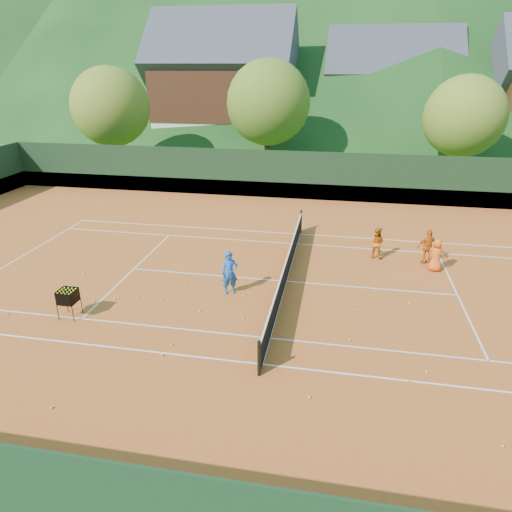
% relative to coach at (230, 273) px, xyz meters
% --- Properties ---
extents(ground, '(400.00, 400.00, 0.00)m').
position_rel_coach_xyz_m(ground, '(1.93, 1.39, -0.85)').
color(ground, '#2A5219').
rests_on(ground, ground).
extents(clay_court, '(40.00, 24.00, 0.02)m').
position_rel_coach_xyz_m(clay_court, '(1.93, 1.39, -0.84)').
color(clay_court, '#B9531E').
rests_on(clay_court, ground).
extents(coach, '(0.71, 0.60, 1.66)m').
position_rel_coach_xyz_m(coach, '(0.00, 0.00, 0.00)').
color(coach, '#1A54AD').
rests_on(coach, clay_court).
extents(student_a, '(0.82, 0.72, 1.42)m').
position_rel_coach_xyz_m(student_a, '(5.50, 4.49, -0.12)').
color(student_a, '#CA6811').
rests_on(student_a, clay_court).
extents(student_b, '(0.97, 0.59, 1.54)m').
position_rel_coach_xyz_m(student_b, '(7.60, 4.20, -0.06)').
color(student_b, orange).
rests_on(student_b, clay_court).
extents(student_c, '(0.75, 0.55, 1.40)m').
position_rel_coach_xyz_m(student_c, '(7.83, 3.51, -0.13)').
color(student_c, orange).
rests_on(student_c, clay_court).
extents(tennis_ball_0, '(0.07, 0.07, 0.07)m').
position_rel_coach_xyz_m(tennis_ball_0, '(0.54, -0.20, -0.80)').
color(tennis_ball_0, '#CCDA24').
rests_on(tennis_ball_0, clay_court).
extents(tennis_ball_1, '(0.07, 0.07, 0.07)m').
position_rel_coach_xyz_m(tennis_ball_1, '(-4.68, -1.54, -0.80)').
color(tennis_ball_1, '#CCDA24').
rests_on(tennis_ball_1, clay_court).
extents(tennis_ball_3, '(0.07, 0.07, 0.07)m').
position_rel_coach_xyz_m(tennis_ball_3, '(-6.27, 0.54, -0.80)').
color(tennis_ball_3, '#CCDA24').
rests_on(tennis_ball_3, clay_court).
extents(tennis_ball_4, '(0.07, 0.07, 0.07)m').
position_rel_coach_xyz_m(tennis_ball_4, '(-4.00, -1.26, -0.80)').
color(tennis_ball_4, '#CCDA24').
rests_on(tennis_ball_4, clay_court).
extents(tennis_ball_5, '(0.07, 0.07, 0.07)m').
position_rel_coach_xyz_m(tennis_ball_5, '(6.48, 0.34, -0.80)').
color(tennis_ball_5, '#CCDA24').
rests_on(tennis_ball_5, clay_court).
extents(tennis_ball_6, '(0.07, 0.07, 0.07)m').
position_rel_coach_xyz_m(tennis_ball_6, '(-7.11, -2.96, -0.80)').
color(tennis_ball_6, '#CCDA24').
rests_on(tennis_ball_6, clay_court).
extents(tennis_ball_7, '(0.07, 0.07, 0.07)m').
position_rel_coach_xyz_m(tennis_ball_7, '(0.86, -1.72, -0.80)').
color(tennis_ball_7, '#CCDA24').
rests_on(tennis_ball_7, clay_court).
extents(tennis_ball_8, '(0.07, 0.07, 0.07)m').
position_rel_coach_xyz_m(tennis_ball_8, '(-2.91, -6.85, -0.80)').
color(tennis_ball_8, '#CCDA24').
rests_on(tennis_ball_8, clay_court).
extents(tennis_ball_9, '(0.07, 0.07, 0.07)m').
position_rel_coach_xyz_m(tennis_ball_9, '(-1.03, -4.23, -0.80)').
color(tennis_ball_9, '#CCDA24').
rests_on(tennis_ball_9, clay_court).
extents(tennis_ball_10, '(0.07, 0.07, 0.07)m').
position_rel_coach_xyz_m(tennis_ball_10, '(6.48, -3.63, -0.80)').
color(tennis_ball_10, '#CCDA24').
rests_on(tennis_ball_10, clay_court).
extents(tennis_ball_11, '(0.07, 0.07, 0.07)m').
position_rel_coach_xyz_m(tennis_ball_11, '(-2.15, 0.44, -0.80)').
color(tennis_ball_11, '#CCDA24').
rests_on(tennis_ball_11, clay_court).
extents(tennis_ball_12, '(0.07, 0.07, 0.07)m').
position_rel_coach_xyz_m(tennis_ball_12, '(-1.79, 0.31, -0.80)').
color(tennis_ball_12, '#CCDA24').
rests_on(tennis_ball_12, clay_court).
extents(tennis_ball_13, '(0.07, 0.07, 0.07)m').
position_rel_coach_xyz_m(tennis_ball_13, '(4.68, -0.51, -0.80)').
color(tennis_ball_13, '#CCDA24').
rests_on(tennis_ball_13, clay_court).
extents(tennis_ball_14, '(0.07, 0.07, 0.07)m').
position_rel_coach_xyz_m(tennis_ball_14, '(3.37, -5.29, -0.80)').
color(tennis_ball_14, '#CCDA24').
rests_on(tennis_ball_14, clay_court).
extents(tennis_ball_15, '(0.07, 0.07, 0.07)m').
position_rel_coach_xyz_m(tennis_ball_15, '(-0.70, -1.57, -0.80)').
color(tennis_ball_15, '#CCDA24').
rests_on(tennis_ball_15, clay_court).
extents(tennis_ball_16, '(0.07, 0.07, 0.07)m').
position_rel_coach_xyz_m(tennis_ball_16, '(5.95, -4.14, -0.80)').
color(tennis_ball_16, '#CCDA24').
rests_on(tennis_ball_16, clay_court).
extents(tennis_ball_17, '(0.07, 0.07, 0.07)m').
position_rel_coach_xyz_m(tennis_ball_17, '(4.41, -2.40, -0.80)').
color(tennis_ball_17, '#CCDA24').
rests_on(tennis_ball_17, clay_court).
extents(tennis_ball_18, '(0.07, 0.07, 0.07)m').
position_rel_coach_xyz_m(tennis_ball_18, '(-0.93, -3.68, -0.80)').
color(tennis_ball_18, '#CCDA24').
rests_on(tennis_ball_18, clay_court).
extents(tennis_ball_19, '(0.07, 0.07, 0.07)m').
position_rel_coach_xyz_m(tennis_ball_19, '(7.75, -6.11, -0.80)').
color(tennis_ball_19, '#CCDA24').
rests_on(tennis_ball_19, clay_court).
extents(tennis_ball_20, '(0.07, 0.07, 0.07)m').
position_rel_coach_xyz_m(tennis_ball_20, '(-3.24, -0.92, -0.80)').
color(tennis_ball_20, '#CCDA24').
rests_on(tennis_ball_20, clay_court).
extents(tennis_ball_21, '(0.07, 0.07, 0.07)m').
position_rel_coach_xyz_m(tennis_ball_21, '(-3.91, -1.15, -0.80)').
color(tennis_ball_21, '#CCDA24').
rests_on(tennis_ball_21, clay_court).
extents(tennis_ball_22, '(0.07, 0.07, 0.07)m').
position_rel_coach_xyz_m(tennis_ball_22, '(-2.28, -1.05, -0.80)').
color(tennis_ball_22, '#CCDA24').
rests_on(tennis_ball_22, clay_court).
extents(court_lines, '(23.83, 11.03, 0.00)m').
position_rel_coach_xyz_m(court_lines, '(1.93, 1.39, -0.83)').
color(court_lines, white).
rests_on(court_lines, clay_court).
extents(tennis_net, '(0.10, 12.07, 1.10)m').
position_rel_coach_xyz_m(tennis_net, '(1.93, 1.39, -0.33)').
color(tennis_net, black).
rests_on(tennis_net, clay_court).
extents(perimeter_fence, '(40.40, 24.24, 3.00)m').
position_rel_coach_xyz_m(perimeter_fence, '(1.93, 1.39, 0.42)').
color(perimeter_fence, black).
rests_on(perimeter_fence, clay_court).
extents(ball_hopper, '(0.57, 0.57, 1.00)m').
position_rel_coach_xyz_m(ball_hopper, '(-4.91, -2.65, -0.08)').
color(ball_hopper, black).
rests_on(ball_hopper, clay_court).
extents(chalet_left, '(13.80, 9.93, 12.92)m').
position_rel_coach_xyz_m(chalet_left, '(-8.07, 31.39, 4.79)').
color(chalet_left, beige).
rests_on(chalet_left, ground).
extents(chalet_mid, '(12.65, 8.82, 11.45)m').
position_rel_coach_xyz_m(chalet_mid, '(7.93, 35.39, 4.14)').
color(chalet_mid, beige).
rests_on(chalet_mid, ground).
extents(tree_a, '(6.00, 6.00, 7.88)m').
position_rel_coach_xyz_m(tree_a, '(-14.07, 19.39, 4.02)').
color(tree_a, '#3D2718').
rests_on(tree_a, ground).
extents(tree_b, '(6.40, 6.40, 8.40)m').
position_rel_coach_xyz_m(tree_b, '(-2.07, 21.39, 4.34)').
color(tree_b, '#42281A').
rests_on(tree_b, ground).
extents(tree_c, '(5.60, 5.60, 7.35)m').
position_rel_coach_xyz_m(tree_c, '(11.93, 20.39, 3.69)').
color(tree_c, '#3C2618').
rests_on(tree_c, ground).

